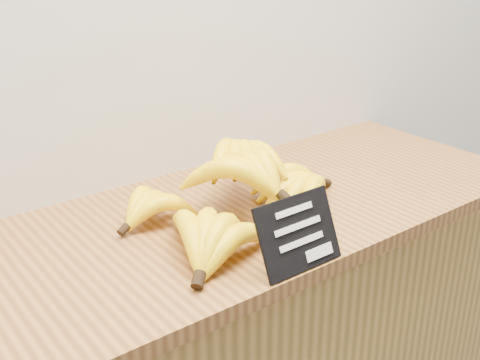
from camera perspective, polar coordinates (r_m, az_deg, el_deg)
name	(u,v)px	position (r m, az deg, el deg)	size (l,w,h in m)	color
counter_top	(225,220)	(1.23, -1.41, -3.78)	(1.43, 0.54, 0.03)	#915E2C
chalkboard_sign	(298,234)	(1.02, 5.56, -5.08)	(0.16, 0.01, 0.13)	black
banana_pile	(230,193)	(1.17, -0.91, -1.23)	(0.51, 0.35, 0.13)	yellow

